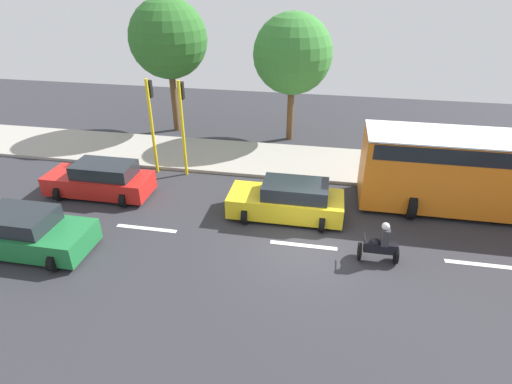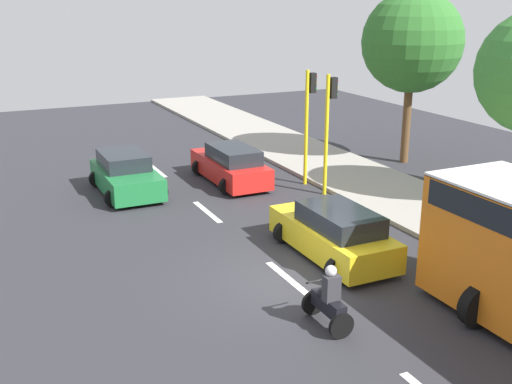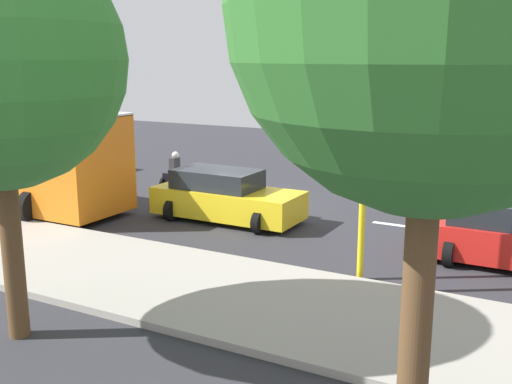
{
  "view_description": "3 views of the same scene",
  "coord_description": "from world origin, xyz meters",
  "px_view_note": "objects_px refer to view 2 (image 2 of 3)",
  "views": [
    {
      "loc": [
        -11.98,
        -0.47,
        8.78
      ],
      "look_at": [
        2.11,
        2.13,
        0.84
      ],
      "focal_mm": 28.59,
      "sensor_mm": 36.0,
      "label": 1
    },
    {
      "loc": [
        -7.29,
        -13.33,
        7.18
      ],
      "look_at": [
        0.71,
        3.54,
        1.33
      ],
      "focal_mm": 44.07,
      "sensor_mm": 36.0,
      "label": 2
    },
    {
      "loc": [
        16.98,
        10.04,
        4.8
      ],
      "look_at": [
        1.6,
        1.7,
        0.91
      ],
      "focal_mm": 42.65,
      "sensor_mm": 36.0,
      "label": 3
    }
  ],
  "objects_px": {
    "car_yellow_cab": "(334,233)",
    "motorcycle": "(328,301)",
    "car_red": "(231,165)",
    "traffic_light_corner": "(329,117)",
    "street_tree_north": "(412,42)",
    "car_green": "(126,175)",
    "traffic_light_midblock": "(309,111)"
  },
  "relations": [
    {
      "from": "car_yellow_cab",
      "to": "motorcycle",
      "type": "bearing_deg",
      "value": -123.86
    },
    {
      "from": "car_red",
      "to": "traffic_light_corner",
      "type": "bearing_deg",
      "value": -47.81
    },
    {
      "from": "street_tree_north",
      "to": "car_yellow_cab",
      "type": "bearing_deg",
      "value": -137.89
    },
    {
      "from": "car_green",
      "to": "car_red",
      "type": "bearing_deg",
      "value": -5.55
    },
    {
      "from": "car_red",
      "to": "traffic_light_corner",
      "type": "relative_size",
      "value": 1.0
    },
    {
      "from": "car_green",
      "to": "car_yellow_cab",
      "type": "relative_size",
      "value": 0.92
    },
    {
      "from": "motorcycle",
      "to": "traffic_light_midblock",
      "type": "height_order",
      "value": "traffic_light_midblock"
    },
    {
      "from": "car_yellow_cab",
      "to": "motorcycle",
      "type": "relative_size",
      "value": 2.93
    },
    {
      "from": "car_green",
      "to": "car_red",
      "type": "xyz_separation_m",
      "value": [
        4.13,
        -0.4,
        -0.0
      ]
    },
    {
      "from": "car_red",
      "to": "car_green",
      "type": "bearing_deg",
      "value": 174.45
    },
    {
      "from": "car_red",
      "to": "traffic_light_midblock",
      "type": "bearing_deg",
      "value": -28.72
    },
    {
      "from": "car_yellow_cab",
      "to": "motorcycle",
      "type": "xyz_separation_m",
      "value": [
        -2.26,
        -3.36,
        -0.07
      ]
    },
    {
      "from": "traffic_light_corner",
      "to": "motorcycle",
      "type": "bearing_deg",
      "value": -121.39
    },
    {
      "from": "motorcycle",
      "to": "street_tree_north",
      "type": "xyz_separation_m",
      "value": [
        10.86,
        11.14,
        4.64
      ]
    },
    {
      "from": "traffic_light_corner",
      "to": "car_red",
      "type": "bearing_deg",
      "value": 132.19
    },
    {
      "from": "car_yellow_cab",
      "to": "traffic_light_midblock",
      "type": "height_order",
      "value": "traffic_light_midblock"
    },
    {
      "from": "car_green",
      "to": "traffic_light_corner",
      "type": "bearing_deg",
      "value": -26.22
    },
    {
      "from": "traffic_light_corner",
      "to": "traffic_light_midblock",
      "type": "height_order",
      "value": "same"
    },
    {
      "from": "car_red",
      "to": "street_tree_north",
      "type": "relative_size",
      "value": 0.61
    },
    {
      "from": "car_yellow_cab",
      "to": "traffic_light_midblock",
      "type": "xyz_separation_m",
      "value": [
        2.97,
        6.69,
        2.22
      ]
    },
    {
      "from": "car_red",
      "to": "street_tree_north",
      "type": "distance_m",
      "value": 9.49
    },
    {
      "from": "traffic_light_midblock",
      "to": "street_tree_north",
      "type": "distance_m",
      "value": 6.2
    },
    {
      "from": "car_yellow_cab",
      "to": "car_green",
      "type": "bearing_deg",
      "value": 114.13
    },
    {
      "from": "street_tree_north",
      "to": "traffic_light_midblock",
      "type": "bearing_deg",
      "value": -169.08
    },
    {
      "from": "traffic_light_corner",
      "to": "traffic_light_midblock",
      "type": "distance_m",
      "value": 1.49
    },
    {
      "from": "car_green",
      "to": "car_yellow_cab",
      "type": "distance_m",
      "value": 9.38
    },
    {
      "from": "car_green",
      "to": "street_tree_north",
      "type": "distance_m",
      "value": 13.28
    },
    {
      "from": "traffic_light_corner",
      "to": "car_yellow_cab",
      "type": "bearing_deg",
      "value": -119.72
    },
    {
      "from": "motorcycle",
      "to": "traffic_light_midblock",
      "type": "relative_size",
      "value": 0.34
    },
    {
      "from": "traffic_light_midblock",
      "to": "traffic_light_corner",
      "type": "bearing_deg",
      "value": -90.0
    },
    {
      "from": "car_green",
      "to": "car_red",
      "type": "relative_size",
      "value": 0.91
    },
    {
      "from": "car_yellow_cab",
      "to": "traffic_light_midblock",
      "type": "relative_size",
      "value": 1.0
    }
  ]
}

